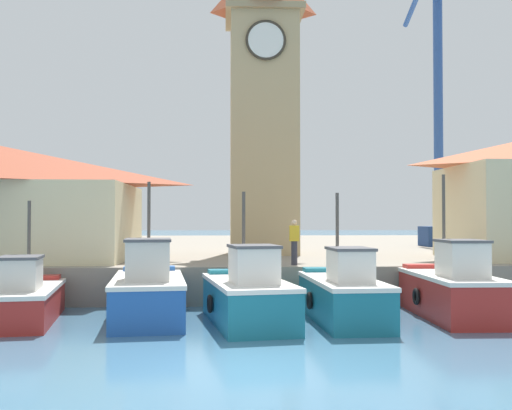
{
  "coord_description": "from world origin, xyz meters",
  "views": [
    {
      "loc": [
        -0.51,
        -11.92,
        2.96
      ],
      "look_at": [
        0.65,
        10.52,
        3.5
      ],
      "focal_mm": 42.0,
      "sensor_mm": 36.0,
      "label": 1
    }
  ],
  "objects_px": {
    "fishing_boat_far_left": "(24,299)",
    "fishing_boat_mid_left": "(343,295)",
    "fishing_boat_left_inner": "(248,296)",
    "port_crane_near": "(437,125)",
    "fishing_boat_center": "(452,290)",
    "dock_worker_near_tower": "(294,241)",
    "clock_tower": "(263,93)",
    "fishing_boat_left_outer": "(148,292)"
  },
  "relations": [
    {
      "from": "fishing_boat_far_left",
      "to": "fishing_boat_mid_left",
      "type": "xyz_separation_m",
      "value": [
        9.21,
        -0.32,
        0.1
      ]
    },
    {
      "from": "fishing_boat_left_inner",
      "to": "port_crane_near",
      "type": "distance_m",
      "value": 24.02
    },
    {
      "from": "fishing_boat_center",
      "to": "dock_worker_near_tower",
      "type": "height_order",
      "value": "fishing_boat_center"
    },
    {
      "from": "fishing_boat_far_left",
      "to": "fishing_boat_mid_left",
      "type": "relative_size",
      "value": 0.94
    },
    {
      "from": "fishing_boat_mid_left",
      "to": "dock_worker_near_tower",
      "type": "height_order",
      "value": "fishing_boat_mid_left"
    },
    {
      "from": "fishing_boat_mid_left",
      "to": "clock_tower",
      "type": "bearing_deg",
      "value": 98.54
    },
    {
      "from": "fishing_boat_left_outer",
      "to": "fishing_boat_center",
      "type": "xyz_separation_m",
      "value": [
        9.11,
        -0.07,
        0.01
      ]
    },
    {
      "from": "fishing_boat_mid_left",
      "to": "dock_worker_near_tower",
      "type": "distance_m",
      "value": 4.34
    },
    {
      "from": "fishing_boat_left_inner",
      "to": "fishing_boat_center",
      "type": "bearing_deg",
      "value": 7.39
    },
    {
      "from": "fishing_boat_left_inner",
      "to": "port_crane_near",
      "type": "xyz_separation_m",
      "value": [
        12.36,
        19.0,
        7.95
      ]
    },
    {
      "from": "fishing_boat_left_inner",
      "to": "dock_worker_near_tower",
      "type": "xyz_separation_m",
      "value": [
        1.82,
        4.35,
        1.39
      ]
    },
    {
      "from": "clock_tower",
      "to": "dock_worker_near_tower",
      "type": "bearing_deg",
      "value": -84.44
    },
    {
      "from": "fishing_boat_mid_left",
      "to": "clock_tower",
      "type": "relative_size",
      "value": 0.33
    },
    {
      "from": "dock_worker_near_tower",
      "to": "clock_tower",
      "type": "bearing_deg",
      "value": 95.56
    },
    {
      "from": "fishing_boat_far_left",
      "to": "dock_worker_near_tower",
      "type": "height_order",
      "value": "fishing_boat_far_left"
    },
    {
      "from": "fishing_boat_mid_left",
      "to": "fishing_boat_center",
      "type": "bearing_deg",
      "value": 7.36
    },
    {
      "from": "fishing_boat_center",
      "to": "clock_tower",
      "type": "xyz_separation_m",
      "value": [
        -5.03,
        10.37,
        8.1
      ]
    },
    {
      "from": "fishing_boat_left_outer",
      "to": "fishing_boat_mid_left",
      "type": "xyz_separation_m",
      "value": [
        5.7,
        -0.51,
        -0.05
      ]
    },
    {
      "from": "clock_tower",
      "to": "port_crane_near",
      "type": "distance_m",
      "value": 13.67
    },
    {
      "from": "fishing_boat_left_outer",
      "to": "fishing_boat_center",
      "type": "bearing_deg",
      "value": -0.45
    },
    {
      "from": "fishing_boat_mid_left",
      "to": "fishing_boat_left_outer",
      "type": "bearing_deg",
      "value": 174.86
    },
    {
      "from": "fishing_boat_left_outer",
      "to": "fishing_boat_mid_left",
      "type": "bearing_deg",
      "value": -5.14
    },
    {
      "from": "port_crane_near",
      "to": "dock_worker_near_tower",
      "type": "height_order",
      "value": "port_crane_near"
    },
    {
      "from": "fishing_boat_left_inner",
      "to": "fishing_boat_center",
      "type": "relative_size",
      "value": 1.01
    },
    {
      "from": "clock_tower",
      "to": "dock_worker_near_tower",
      "type": "xyz_separation_m",
      "value": [
        0.66,
        -6.82,
        -6.75
      ]
    },
    {
      "from": "fishing_boat_far_left",
      "to": "port_crane_near",
      "type": "relative_size",
      "value": 0.26
    },
    {
      "from": "fishing_boat_mid_left",
      "to": "fishing_boat_center",
      "type": "relative_size",
      "value": 1.03
    },
    {
      "from": "fishing_boat_far_left",
      "to": "port_crane_near",
      "type": "bearing_deg",
      "value": 44.27
    },
    {
      "from": "fishing_boat_left_outer",
      "to": "fishing_boat_left_inner",
      "type": "distance_m",
      "value": 3.05
    },
    {
      "from": "fishing_boat_far_left",
      "to": "clock_tower",
      "type": "height_order",
      "value": "clock_tower"
    },
    {
      "from": "fishing_boat_far_left",
      "to": "port_crane_near",
      "type": "xyz_separation_m",
      "value": [
        18.79,
        18.32,
        8.08
      ]
    },
    {
      "from": "fishing_boat_left_outer",
      "to": "port_crane_near",
      "type": "distance_m",
      "value": 24.99
    },
    {
      "from": "fishing_boat_left_inner",
      "to": "fishing_boat_mid_left",
      "type": "xyz_separation_m",
      "value": [
        2.78,
        0.36,
        -0.02
      ]
    },
    {
      "from": "fishing_boat_left_inner",
      "to": "dock_worker_near_tower",
      "type": "bearing_deg",
      "value": 67.3
    },
    {
      "from": "clock_tower",
      "to": "fishing_boat_mid_left",
      "type": "bearing_deg",
      "value": -81.46
    },
    {
      "from": "clock_tower",
      "to": "port_crane_near",
      "type": "bearing_deg",
      "value": 34.95
    },
    {
      "from": "clock_tower",
      "to": "fishing_boat_center",
      "type": "bearing_deg",
      "value": -64.09
    },
    {
      "from": "fishing_boat_left_outer",
      "to": "clock_tower",
      "type": "xyz_separation_m",
      "value": [
        4.08,
        10.29,
        8.11
      ]
    },
    {
      "from": "clock_tower",
      "to": "dock_worker_near_tower",
      "type": "relative_size",
      "value": 9.85
    },
    {
      "from": "clock_tower",
      "to": "port_crane_near",
      "type": "relative_size",
      "value": 0.85
    },
    {
      "from": "fishing_boat_left_outer",
      "to": "clock_tower",
      "type": "distance_m",
      "value": 13.72
    },
    {
      "from": "fishing_boat_left_outer",
      "to": "clock_tower",
      "type": "height_order",
      "value": "clock_tower"
    }
  ]
}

